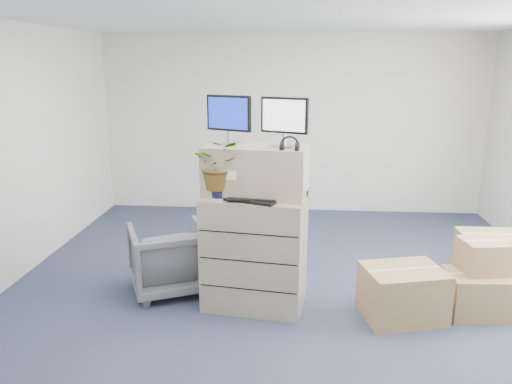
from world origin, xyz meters
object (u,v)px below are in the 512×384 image
Objects in this scene: filing_cabinet_lower at (255,252)px; potted_plant at (219,171)px; monitor_left at (229,117)px; office_chair at (169,255)px; water_bottle at (268,181)px; monitor_right at (284,119)px; keyboard at (251,200)px.

potted_plant is at bearing -159.05° from filing_cabinet_lower.
monitor_left reaches higher than potted_plant.
water_bottle is at bearing 144.42° from office_chair.
filing_cabinet_lower is 1.43× the size of office_chair.
potted_plant reaches higher than water_bottle.
filing_cabinet_lower is 2.43× the size of monitor_left.
monitor_right reaches higher than filing_cabinet_lower.
monitor_right is at bearing 144.68° from office_chair.
potted_plant reaches higher than filing_cabinet_lower.
keyboard is 1.25m from office_chair.
water_bottle is at bearing 15.66° from potted_plant.
potted_plant is 1.21m from office_chair.
keyboard is 1.73× the size of water_bottle.
potted_plant reaches higher than keyboard.
monitor_right is at bearing -9.28° from water_bottle.
water_bottle is at bearing 31.21° from filing_cabinet_lower.
filing_cabinet_lower is 1.33m from monitor_left.
keyboard is at bearing -126.75° from monitor_right.
water_bottle is (0.12, 0.05, 0.70)m from filing_cabinet_lower.
monitor_left is at bearing 69.41° from potted_plant.
monitor_left reaches higher than keyboard.
monitor_left is at bearing -168.54° from monitor_right.
monitor_left is 1.02× the size of monitor_right.
water_bottle is 0.48m from potted_plant.
keyboard is at bearing 131.32° from office_chair.
water_bottle is 1.38m from office_chair.
keyboard is 0.99× the size of potted_plant.
filing_cabinet_lower is 0.59m from keyboard.
filing_cabinet_lower is at bearing 140.08° from office_chair.
monitor_left is 0.94× the size of keyboard.
potted_plant is at bearing -173.26° from keyboard.
filing_cabinet_lower is at bearing -153.08° from monitor_right.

